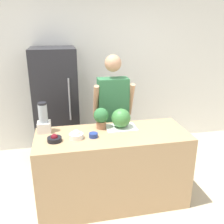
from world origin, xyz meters
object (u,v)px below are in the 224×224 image
Objects in this scene: person at (113,115)px; bowl_cherries at (54,139)px; watermelon at (121,118)px; blender at (44,120)px; refrigerator at (56,105)px; bowl_small_blue at (93,135)px; bowl_cream at (76,135)px; potted_plant at (101,117)px.

bowl_cherries is (-0.79, -0.72, 0.05)m from person.
watermelon is 0.90m from blender.
bowl_small_blue is (0.41, -1.35, 0.04)m from refrigerator.
bowl_cherries is at bearing -164.90° from watermelon.
bowl_small_blue is at bearing 2.49° from bowl_cherries.
bowl_cream is (-0.55, -0.70, 0.05)m from person.
person reaches higher than bowl_small_blue.
potted_plant is at bearing 169.17° from watermelon.
bowl_cherries is (-0.01, -1.37, 0.05)m from refrigerator.
refrigerator is 1.37m from bowl_cherries.
bowl_cream is (-0.54, -0.18, -0.09)m from watermelon.
blender reaches higher than watermelon.
blender is at bearing 175.44° from watermelon.
potted_plant is at bearing 36.04° from bowl_cream.
person is 6.73× the size of potted_plant.
watermelon is 0.90× the size of potted_plant.
refrigerator is 4.96× the size of blender.
bowl_small_blue is 0.29m from potted_plant.
bowl_cherries is at bearing -155.05° from potted_plant.
potted_plant reaches higher than bowl_small_blue.
bowl_cream reaches higher than bowl_small_blue.
potted_plant is (0.31, 0.23, 0.11)m from bowl_cream.
blender is at bearing 177.66° from potted_plant.
bowl_cherries is 0.23m from bowl_cream.
bowl_small_blue is (-0.37, -0.71, 0.04)m from person.
refrigerator is 1.25m from potted_plant.
watermelon is at bearing -10.83° from potted_plant.
refrigerator reaches higher than bowl_small_blue.
blender reaches higher than bowl_cherries.
person is 0.89m from bowl_cream.
bowl_cream is 0.44× the size of blender.
person is 11.07× the size of bowl_cream.
bowl_cherries is 0.61m from potted_plant.
watermelon is 1.48× the size of bowl_cream.
bowl_cherries is 0.43× the size of blender.
refrigerator is 1.10m from blender.
bowl_cherries is 0.98× the size of bowl_cream.
bowl_small_blue is (-0.36, -0.19, -0.10)m from watermelon.
watermelon is at bearing -91.05° from person.
bowl_small_blue is at bearing -117.49° from person.
blender reaches higher than bowl_small_blue.
bowl_small_blue is at bearing -118.26° from potted_plant.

